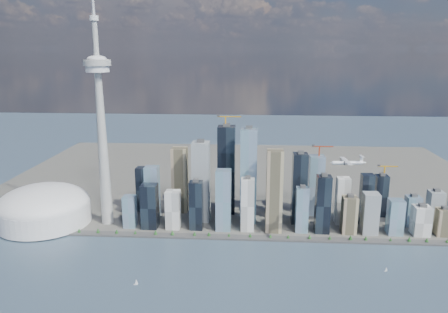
# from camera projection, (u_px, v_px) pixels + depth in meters

# --- Properties ---
(ground) EXTENTS (4000.00, 4000.00, 0.00)m
(ground) POSITION_uv_depth(u_px,v_px,m) (235.00, 308.00, 662.79)
(ground) COLOR #334B59
(ground) RESTS_ON ground
(seawall) EXTENTS (1100.00, 22.00, 4.00)m
(seawall) POSITION_uv_depth(u_px,v_px,m) (240.00, 238.00, 904.50)
(seawall) COLOR #383838
(seawall) RESTS_ON ground
(land) EXTENTS (1400.00, 900.00, 3.00)m
(land) POSITION_uv_depth(u_px,v_px,m) (245.00, 176.00, 1340.55)
(land) COLOR #4C4C47
(land) RESTS_ON ground
(shoreline_trees) EXTENTS (960.53, 7.20, 8.80)m
(shoreline_trees) POSITION_uv_depth(u_px,v_px,m) (240.00, 235.00, 902.87)
(shoreline_trees) COLOR #3F2D1E
(shoreline_trees) RESTS_ON seawall
(skyscraper_cluster) EXTENTS (736.00, 142.00, 233.99)m
(skyscraper_cluster) POSITION_uv_depth(u_px,v_px,m) (269.00, 193.00, 967.98)
(skyscraper_cluster) COLOR black
(skyscraper_cluster) RESTS_ON land
(needle_tower) EXTENTS (56.00, 56.00, 550.50)m
(needle_tower) POSITION_uv_depth(u_px,v_px,m) (101.00, 120.00, 925.85)
(needle_tower) COLOR #9A9A95
(needle_tower) RESTS_ON land
(dome_stadium) EXTENTS (200.00, 200.00, 86.00)m
(dome_stadium) POSITION_uv_depth(u_px,v_px,m) (44.00, 207.00, 972.23)
(dome_stadium) COLOR silver
(dome_stadium) RESTS_ON land
(airplane) EXTENTS (65.59, 58.03, 15.99)m
(airplane) POSITION_uv_depth(u_px,v_px,m) (348.00, 162.00, 790.60)
(airplane) COLOR silver
(airplane) RESTS_ON ground
(sailboat_west) EXTENTS (7.52, 3.55, 10.43)m
(sailboat_west) POSITION_uv_depth(u_px,v_px,m) (136.00, 283.00, 727.88)
(sailboat_west) COLOR silver
(sailboat_west) RESTS_ON ground
(sailboat_east) EXTENTS (5.85, 2.57, 8.09)m
(sailboat_east) POSITION_uv_depth(u_px,v_px,m) (386.00, 270.00, 771.44)
(sailboat_east) COLOR silver
(sailboat_east) RESTS_ON ground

